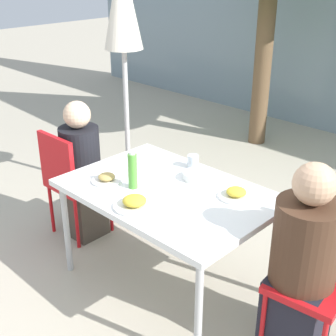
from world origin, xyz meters
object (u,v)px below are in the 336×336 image
Objects in this scene: drinking_cup at (193,161)px; salad_bowl at (197,176)px; chair_left at (70,177)px; bottle at (133,170)px; person_left at (82,174)px; person_right at (302,267)px; closed_umbrella at (123,18)px; chair_right at (316,267)px.

drinking_cup is 0.19m from salad_bowl.
chair_left is 3.52× the size of bottle.
chair_left is at bearing -122.05° from person_left.
person_right is 1.16m from bottle.
person_right is at bearing -15.82° from closed_umbrella.
person_right reaches higher than person_left.
person_left is 1.27× the size of chair_right.
chair_right is at bearing 7.44° from chair_left.
closed_umbrella is 1.57m from salad_bowl.
bottle reaches higher than chair_right.
person_right reaches higher than drinking_cup.
person_left is 1.84m from person_right.
salad_bowl is at bearing -15.27° from person_right.
drinking_cup is at bearing 139.13° from salad_bowl.
person_right is at bearing 2.74° from person_left.
person_right is (1.89, 0.20, 0.02)m from chair_left.
drinking_cup is at bearing -15.80° from chair_right.
closed_umbrella is 8.59× the size of bottle.
closed_umbrella is (-0.23, 0.80, 1.09)m from chair_left.
bottle is (-1.14, -0.32, 0.33)m from chair_right.
bottle is 2.77× the size of drinking_cup.
person_left reaches higher than drinking_cup.
drinking_cup is (1.09, -0.34, -0.84)m from closed_umbrella.
chair_left is 0.76× the size of person_right.
chair_right is (1.93, 0.28, 0.00)m from chair_left.
chair_left and chair_right have the same top height.
salad_bowl is (0.14, -0.12, -0.02)m from drinking_cup.
bottle reaches higher than salad_bowl.
closed_umbrella is at bearing -22.19° from person_right.
salad_bowl is (0.21, 0.38, -0.10)m from bottle.
salad_bowl is at bearing 14.19° from person_left.
person_right is 0.92m from salad_bowl.
closed_umbrella reaches higher than drinking_cup.
chair_left is 1.37m from closed_umbrella.
person_left is 6.13× the size of salad_bowl.
chair_left reaches higher than salad_bowl.
closed_umbrella is at bearing 159.45° from salad_bowl.
person_right reaches higher than chair_right.
closed_umbrella is at bearing 105.30° from chair_left.
salad_bowl is at bearing 17.74° from chair_left.
closed_umbrella is 1.42m from drinking_cup.
person_left is 1.01m from salad_bowl.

